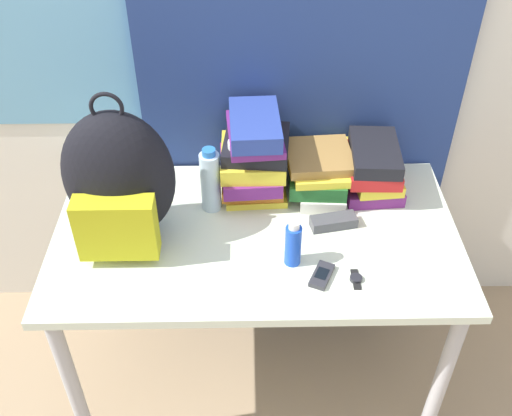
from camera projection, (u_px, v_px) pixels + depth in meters
wall_back at (252, 25)px, 1.96m from camera, size 6.00×0.06×2.50m
curtain_blue at (305, 31)px, 1.92m from camera, size 1.11×0.04×2.50m
desk at (256, 251)px, 1.99m from camera, size 1.31×0.73×0.74m
backpack at (119, 181)px, 1.79m from camera, size 0.34×0.28×0.51m
book_stack_left at (253, 156)px, 2.01m from camera, size 0.24×0.30×0.30m
book_stack_center at (320, 170)px, 2.06m from camera, size 0.25×0.30×0.16m
book_stack_right at (373, 169)px, 2.05m from camera, size 0.21×0.27×0.18m
water_bottle at (211, 181)px, 1.96m from camera, size 0.07×0.07×0.24m
sports_bottle at (239, 171)px, 1.98m from camera, size 0.07×0.07×0.26m
sunscreen_bottle at (293, 244)px, 1.78m from camera, size 0.05×0.05×0.16m
cell_phone at (322, 275)px, 1.78m from camera, size 0.09×0.12×0.02m
sunglasses_case at (333, 222)px, 1.95m from camera, size 0.16×0.08×0.04m
wristwatch at (356, 279)px, 1.77m from camera, size 0.04×0.08×0.01m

